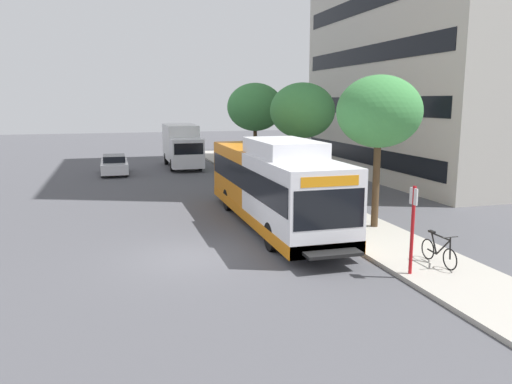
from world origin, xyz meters
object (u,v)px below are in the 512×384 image
(transit_bus, at_px, (272,185))
(street_tree_far_block, at_px, (255,107))
(bicycle_parked, at_px, (439,251))
(box_truck_background, at_px, (182,145))
(bus_stop_sign_pole, at_px, (413,223))
(parked_car_far_lane, at_px, (114,165))
(street_tree_near_stop, at_px, (379,112))
(street_tree_mid_block, at_px, (302,111))

(transit_bus, relative_size, street_tree_far_block, 1.95)
(bicycle_parked, height_order, box_truck_background, box_truck_background)
(transit_bus, distance_m, street_tree_far_block, 17.75)
(bus_stop_sign_pole, height_order, street_tree_far_block, street_tree_far_block)
(transit_bus, xyz_separation_m, box_truck_background, (-1.10, 19.57, 0.04))
(parked_car_far_lane, bearing_deg, bus_stop_sign_pole, -71.56)
(box_truck_background, bearing_deg, bus_stop_sign_pole, -83.60)
(street_tree_near_stop, bearing_deg, bicycle_parked, -95.71)
(street_tree_near_stop, relative_size, street_tree_far_block, 0.95)
(transit_bus, bearing_deg, parked_car_far_lane, 109.94)
(bus_stop_sign_pole, relative_size, street_tree_far_block, 0.41)
(transit_bus, relative_size, bicycle_parked, 6.96)
(bus_stop_sign_pole, height_order, street_tree_mid_block, street_tree_mid_block)
(street_tree_near_stop, bearing_deg, bus_stop_sign_pole, -108.57)
(bicycle_parked, xyz_separation_m, parked_car_far_lane, (-9.43, 23.87, 0.10))
(transit_bus, height_order, street_tree_mid_block, street_tree_mid_block)
(bus_stop_sign_pole, distance_m, parked_car_far_lane, 25.70)
(street_tree_far_block, bearing_deg, transit_bus, -103.55)
(transit_bus, height_order, street_tree_far_block, street_tree_far_block)
(street_tree_far_block, bearing_deg, bicycle_parked, -92.12)
(street_tree_far_block, xyz_separation_m, box_truck_background, (-5.20, 2.55, -2.89))
(transit_bus, distance_m, street_tree_near_stop, 5.12)
(street_tree_mid_block, bearing_deg, bicycle_parked, -94.02)
(bicycle_parked, xyz_separation_m, street_tree_far_block, (0.88, 23.77, 4.07))
(street_tree_near_stop, height_order, street_tree_mid_block, street_tree_mid_block)
(bus_stop_sign_pole, height_order, box_truck_background, box_truck_background)
(transit_bus, bearing_deg, bicycle_parked, -64.51)
(street_tree_near_stop, height_order, box_truck_background, street_tree_near_stop)
(street_tree_mid_block, height_order, street_tree_far_block, street_tree_far_block)
(street_tree_near_stop, height_order, parked_car_far_lane, street_tree_near_stop)
(parked_car_far_lane, bearing_deg, bicycle_parked, -68.44)
(street_tree_near_stop, distance_m, parked_car_far_lane, 21.83)
(transit_bus, height_order, street_tree_near_stop, street_tree_near_stop)
(bicycle_parked, bearing_deg, transit_bus, 115.49)
(transit_bus, distance_m, street_tree_mid_block, 9.17)
(bus_stop_sign_pole, relative_size, street_tree_mid_block, 0.43)
(bicycle_parked, xyz_separation_m, box_truck_background, (-4.32, 26.32, 1.18))
(bicycle_parked, distance_m, street_tree_mid_block, 14.95)
(bus_stop_sign_pole, bearing_deg, box_truck_background, 96.40)
(bicycle_parked, distance_m, parked_car_far_lane, 25.67)
(street_tree_near_stop, distance_m, street_tree_mid_block, 9.55)
(bus_stop_sign_pole, relative_size, street_tree_near_stop, 0.44)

